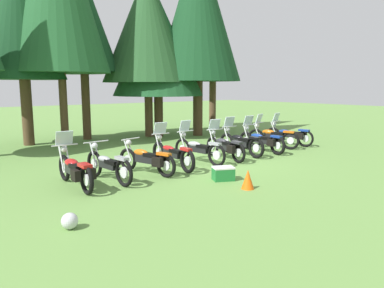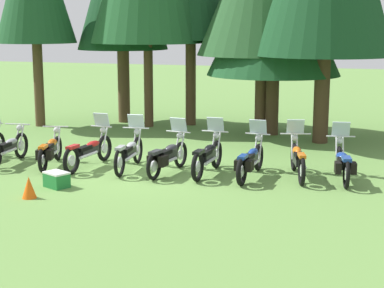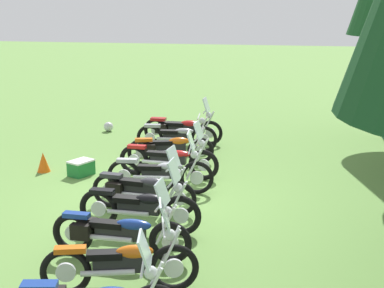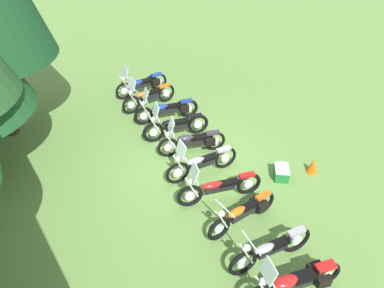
{
  "view_description": "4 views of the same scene",
  "coord_description": "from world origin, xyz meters",
  "px_view_note": "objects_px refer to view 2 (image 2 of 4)",
  "views": [
    {
      "loc": [
        -8.03,
        -9.29,
        2.52
      ],
      "look_at": [
        -0.33,
        0.47,
        0.56
      ],
      "focal_mm": 34.33,
      "sensor_mm": 36.0,
      "label": 1
    },
    {
      "loc": [
        5.93,
        -14.8,
        3.77
      ],
      "look_at": [
        1.37,
        -0.43,
        0.86
      ],
      "focal_mm": 58.62,
      "sensor_mm": 36.0,
      "label": 2
    },
    {
      "loc": [
        10.99,
        2.76,
        4.14
      ],
      "look_at": [
        -1.29,
        0.48,
        0.92
      ],
      "focal_mm": 53.69,
      "sensor_mm": 36.0,
      "label": 3
    },
    {
      "loc": [
        -8.4,
        3.15,
        7.53
      ],
      "look_at": [
        0.09,
        0.05,
        0.79
      ],
      "focal_mm": 35.46,
      "sensor_mm": 36.0,
      "label": 4
    }
  ],
  "objects_px": {
    "motorcycle_1": "(8,148)",
    "traffic_cone": "(29,187)",
    "motorcycle_5": "(167,156)",
    "motorcycle_8": "(298,159)",
    "motorcycle_7": "(250,160)",
    "pine_tree_5": "(275,2)",
    "motorcycle_6": "(208,156)",
    "motorcycle_9": "(343,162)",
    "motorcycle_4": "(130,152)",
    "picnic_cooler": "(57,180)",
    "motorcycle_2": "(50,151)",
    "motorcycle_3": "(89,150)"
  },
  "relations": [
    {
      "from": "motorcycle_4",
      "to": "motorcycle_6",
      "type": "height_order",
      "value": "motorcycle_6"
    },
    {
      "from": "motorcycle_5",
      "to": "motorcycle_9",
      "type": "relative_size",
      "value": 1.0
    },
    {
      "from": "motorcycle_5",
      "to": "pine_tree_5",
      "type": "bearing_deg",
      "value": -5.96
    },
    {
      "from": "motorcycle_2",
      "to": "traffic_cone",
      "type": "height_order",
      "value": "motorcycle_2"
    },
    {
      "from": "motorcycle_3",
      "to": "motorcycle_7",
      "type": "distance_m",
      "value": 4.33
    },
    {
      "from": "motorcycle_8",
      "to": "traffic_cone",
      "type": "bearing_deg",
      "value": 109.13
    },
    {
      "from": "motorcycle_7",
      "to": "motorcycle_8",
      "type": "bearing_deg",
      "value": -67.65
    },
    {
      "from": "motorcycle_3",
      "to": "motorcycle_5",
      "type": "distance_m",
      "value": 2.23
    },
    {
      "from": "motorcycle_4",
      "to": "motorcycle_3",
      "type": "bearing_deg",
      "value": 88.03
    },
    {
      "from": "motorcycle_8",
      "to": "pine_tree_5",
      "type": "xyz_separation_m",
      "value": [
        -1.73,
        5.87,
        4.0
      ]
    },
    {
      "from": "motorcycle_1",
      "to": "picnic_cooler",
      "type": "xyz_separation_m",
      "value": [
        2.49,
        -1.81,
        -0.26
      ]
    },
    {
      "from": "motorcycle_4",
      "to": "traffic_cone",
      "type": "relative_size",
      "value": 4.82
    },
    {
      "from": "motorcycle_1",
      "to": "traffic_cone",
      "type": "height_order",
      "value": "motorcycle_1"
    },
    {
      "from": "motorcycle_2",
      "to": "motorcycle_5",
      "type": "bearing_deg",
      "value": -102.05
    },
    {
      "from": "motorcycle_9",
      "to": "motorcycle_3",
      "type": "bearing_deg",
      "value": 83.31
    },
    {
      "from": "motorcycle_2",
      "to": "traffic_cone",
      "type": "xyz_separation_m",
      "value": [
        1.14,
        -2.87,
        -0.2
      ]
    },
    {
      "from": "motorcycle_4",
      "to": "pine_tree_5",
      "type": "height_order",
      "value": "pine_tree_5"
    },
    {
      "from": "motorcycle_8",
      "to": "pine_tree_5",
      "type": "distance_m",
      "value": 7.31
    },
    {
      "from": "motorcycle_3",
      "to": "motorcycle_8",
      "type": "relative_size",
      "value": 1.1
    },
    {
      "from": "motorcycle_8",
      "to": "motorcycle_7",
      "type": "bearing_deg",
      "value": 94.97
    },
    {
      "from": "motorcycle_7",
      "to": "motorcycle_8",
      "type": "xyz_separation_m",
      "value": [
        1.11,
        0.41,
        0.02
      ]
    },
    {
      "from": "motorcycle_3",
      "to": "picnic_cooler",
      "type": "bearing_deg",
      "value": -170.6
    },
    {
      "from": "motorcycle_1",
      "to": "traffic_cone",
      "type": "xyz_separation_m",
      "value": [
        2.39,
        -2.82,
        -0.21
      ]
    },
    {
      "from": "motorcycle_3",
      "to": "pine_tree_5",
      "type": "xyz_separation_m",
      "value": [
        3.71,
        6.41,
        4.01
      ]
    },
    {
      "from": "motorcycle_4",
      "to": "motorcycle_5",
      "type": "bearing_deg",
      "value": -103.17
    },
    {
      "from": "motorcycle_3",
      "to": "motorcycle_6",
      "type": "bearing_deg",
      "value": -82.91
    },
    {
      "from": "motorcycle_4",
      "to": "pine_tree_5",
      "type": "relative_size",
      "value": 0.33
    },
    {
      "from": "motorcycle_1",
      "to": "pine_tree_5",
      "type": "distance_m",
      "value": 9.86
    },
    {
      "from": "motorcycle_7",
      "to": "traffic_cone",
      "type": "distance_m",
      "value": 5.34
    },
    {
      "from": "motorcycle_6",
      "to": "motorcycle_9",
      "type": "height_order",
      "value": "motorcycle_6"
    },
    {
      "from": "motorcycle_4",
      "to": "picnic_cooler",
      "type": "xyz_separation_m",
      "value": [
        -0.91,
        -2.19,
        -0.29
      ]
    },
    {
      "from": "motorcycle_4",
      "to": "motorcycle_8",
      "type": "bearing_deg",
      "value": -89.82
    },
    {
      "from": "motorcycle_4",
      "to": "motorcycle_1",
      "type": "bearing_deg",
      "value": 90.44
    },
    {
      "from": "motorcycle_6",
      "to": "pine_tree_5",
      "type": "distance_m",
      "value": 7.41
    },
    {
      "from": "motorcycle_8",
      "to": "motorcycle_4",
      "type": "bearing_deg",
      "value": 80.79
    },
    {
      "from": "motorcycle_6",
      "to": "pine_tree_5",
      "type": "height_order",
      "value": "pine_tree_5"
    },
    {
      "from": "motorcycle_7",
      "to": "traffic_cone",
      "type": "xyz_separation_m",
      "value": [
        -4.23,
        -3.25,
        -0.21
      ]
    },
    {
      "from": "motorcycle_5",
      "to": "motorcycle_2",
      "type": "bearing_deg",
      "value": 100.17
    },
    {
      "from": "motorcycle_5",
      "to": "motorcycle_8",
      "type": "bearing_deg",
      "value": -72.47
    },
    {
      "from": "motorcycle_6",
      "to": "motorcycle_8",
      "type": "xyz_separation_m",
      "value": [
        2.21,
        0.35,
        0.0
      ]
    },
    {
      "from": "motorcycle_2",
      "to": "motorcycle_9",
      "type": "bearing_deg",
      "value": -99.75
    },
    {
      "from": "motorcycle_7",
      "to": "motorcycle_9",
      "type": "height_order",
      "value": "motorcycle_9"
    },
    {
      "from": "motorcycle_2",
      "to": "pine_tree_5",
      "type": "xyz_separation_m",
      "value": [
        4.74,
        6.66,
        4.04
      ]
    },
    {
      "from": "motorcycle_2",
      "to": "motorcycle_3",
      "type": "xyz_separation_m",
      "value": [
        1.03,
        0.25,
        0.02
      ]
    },
    {
      "from": "motorcycle_4",
      "to": "motorcycle_9",
      "type": "height_order",
      "value": "motorcycle_4"
    },
    {
      "from": "motorcycle_2",
      "to": "motorcycle_5",
      "type": "height_order",
      "value": "motorcycle_5"
    },
    {
      "from": "motorcycle_6",
      "to": "motorcycle_1",
      "type": "bearing_deg",
      "value": 96.94
    },
    {
      "from": "motorcycle_2",
      "to": "picnic_cooler",
      "type": "distance_m",
      "value": 2.26
    },
    {
      "from": "motorcycle_5",
      "to": "motorcycle_9",
      "type": "distance_m",
      "value": 4.35
    },
    {
      "from": "motorcycle_2",
      "to": "pine_tree_5",
      "type": "distance_m",
      "value": 9.12
    }
  ]
}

